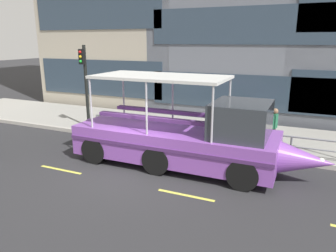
# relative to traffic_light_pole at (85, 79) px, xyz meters

# --- Properties ---
(ground_plane) EXTENTS (120.00, 120.00, 0.00)m
(ground_plane) POSITION_rel_traffic_light_pole_xyz_m (4.72, -3.72, -2.67)
(ground_plane) COLOR #2B2B2D
(sidewalk) EXTENTS (32.00, 4.80, 0.18)m
(sidewalk) POSITION_rel_traffic_light_pole_xyz_m (4.72, 1.88, -2.58)
(sidewalk) COLOR #99968E
(sidewalk) RESTS_ON ground_plane
(curb_edge) EXTENTS (32.00, 0.18, 0.18)m
(curb_edge) POSITION_rel_traffic_light_pole_xyz_m (4.72, -0.61, -2.58)
(curb_edge) COLOR #B2ADA3
(curb_edge) RESTS_ON ground_plane
(lane_centreline) EXTENTS (25.80, 0.12, 0.01)m
(lane_centreline) POSITION_rel_traffic_light_pole_xyz_m (4.72, -4.61, -2.66)
(lane_centreline) COLOR #DBD64C
(lane_centreline) RESTS_ON ground_plane
(curb_guardrail) EXTENTS (11.35, 0.09, 0.81)m
(curb_guardrail) POSITION_rel_traffic_light_pole_xyz_m (6.40, -0.27, -1.93)
(curb_guardrail) COLOR gray
(curb_guardrail) RESTS_ON sidewalk
(traffic_light_pole) EXTENTS (0.24, 0.46, 4.10)m
(traffic_light_pole) POSITION_rel_traffic_light_pole_xyz_m (0.00, 0.00, 0.00)
(traffic_light_pole) COLOR black
(traffic_light_pole) RESTS_ON sidewalk
(duck_tour_boat) EXTENTS (9.22, 2.62, 3.28)m
(duck_tour_boat) POSITION_rel_traffic_light_pole_xyz_m (6.36, -2.40, -1.59)
(duck_tour_boat) COLOR purple
(duck_tour_boat) RESTS_ON ground_plane
(pedestrian_near_bow) EXTENTS (0.24, 0.46, 1.64)m
(pedestrian_near_bow) POSITION_rel_traffic_light_pole_xyz_m (9.02, 0.60, -1.50)
(pedestrian_near_bow) COLOR #47423D
(pedestrian_near_bow) RESTS_ON sidewalk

